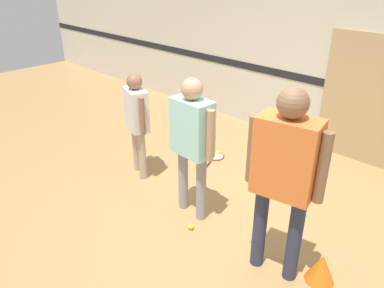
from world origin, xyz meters
The scene contains 9 objects.
ground_plane centered at (0.00, 0.00, 0.00)m, with size 16.00×16.00×0.00m, color #A87F4C.
wall_back centered at (0.00, 2.59, 1.60)m, with size 16.00×0.07×3.20m.
person_instructor centered at (-0.13, -0.11, 1.00)m, with size 0.62×0.27×1.62m.
person_student_left centered at (-1.26, 0.03, 0.88)m, with size 0.51×0.34×1.42m.
person_student_right centered at (1.06, -0.22, 1.12)m, with size 0.68×0.37×1.82m.
racket_spare_on_floor centered at (-0.84, 1.11, 0.01)m, with size 0.35×0.51×0.03m.
tennis_ball_near_instructor centered at (0.08, -0.34, 0.03)m, with size 0.07×0.07×0.07m, color #CCE038.
tennis_ball_by_spare_racket centered at (-0.86, 1.21, 0.03)m, with size 0.07×0.07×0.07m, color #CCE038.
training_cone centered at (1.45, -0.03, 0.15)m, with size 0.27×0.27×0.29m.
Camera 1 is at (2.39, -2.69, 2.66)m, focal length 35.00 mm.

